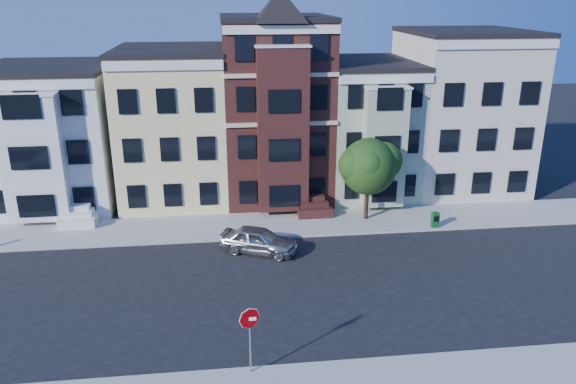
{
  "coord_description": "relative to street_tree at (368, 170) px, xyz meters",
  "views": [
    {
      "loc": [
        -3.69,
        -24.09,
        13.72
      ],
      "look_at": [
        -0.54,
        2.41,
        4.2
      ],
      "focal_mm": 35.0,
      "sensor_mm": 36.0,
      "label": 1
    }
  ],
  "objects": [
    {
      "name": "newspaper_box",
      "position": [
        3.84,
        -1.85,
        -2.73
      ],
      "size": [
        0.42,
        0.38,
        0.94
      ],
      "primitive_type": "cube",
      "rotation": [
        0.0,
        0.0,
        -0.0
      ],
      "color": "#115C23",
      "rests_on": "far_sidewalk"
    },
    {
      "name": "house_brown",
      "position": [
        -5.13,
        6.35,
        2.65
      ],
      "size": [
        7.0,
        9.0,
        12.0
      ],
      "primitive_type": "cube",
      "color": "#391916",
      "rests_on": "ground"
    },
    {
      "name": "house_cream",
      "position": [
        8.37,
        6.35,
        2.15
      ],
      "size": [
        8.0,
        9.0,
        11.0
      ],
      "primitive_type": "cube",
      "color": "beige",
      "rests_on": "ground"
    },
    {
      "name": "stop_sign",
      "position": [
        -8.13,
        -14.45,
        -1.64
      ],
      "size": [
        0.86,
        0.13,
        3.12
      ],
      "primitive_type": null,
      "rotation": [
        0.0,
        0.0,
        -0.02
      ],
      "color": "#BC0004",
      "rests_on": "near_sidewalk"
    },
    {
      "name": "parked_car",
      "position": [
        -7.09,
        -3.8,
        -2.62
      ],
      "size": [
        4.64,
        3.27,
        1.47
      ],
      "primitive_type": "imported",
      "rotation": [
        0.0,
        0.0,
        1.17
      ],
      "color": "#A4A6AA",
      "rests_on": "ground"
    },
    {
      "name": "house_green",
      "position": [
        1.37,
        6.35,
        1.15
      ],
      "size": [
        6.0,
        9.0,
        9.0
      ],
      "primitive_type": "cube",
      "color": "#A0B394",
      "rests_on": "ground"
    },
    {
      "name": "ground",
      "position": [
        -5.13,
        -8.15,
        -3.35
      ],
      "size": [
        120.0,
        120.0,
        0.0
      ],
      "primitive_type": "plane",
      "color": "black"
    },
    {
      "name": "street_tree",
      "position": [
        0.0,
        0.0,
        0.0
      ],
      "size": [
        6.17,
        6.17,
        6.4
      ],
      "primitive_type": null,
      "rotation": [
        0.0,
        0.0,
        -0.13
      ],
      "color": "#29511A",
      "rests_on": "far_sidewalk"
    },
    {
      "name": "far_sidewalk",
      "position": [
        -5.13,
        -0.15,
        -3.27
      ],
      "size": [
        60.0,
        4.0,
        0.15
      ],
      "primitive_type": "cube",
      "color": "#9E9B93",
      "rests_on": "ground"
    },
    {
      "name": "house_white",
      "position": [
        -20.13,
        6.35,
        1.15
      ],
      "size": [
        8.0,
        9.0,
        9.0
      ],
      "primitive_type": "cube",
      "color": "white",
      "rests_on": "ground"
    },
    {
      "name": "house_yellow",
      "position": [
        -12.13,
        6.35,
        1.65
      ],
      "size": [
        7.0,
        9.0,
        10.0
      ],
      "primitive_type": "cube",
      "color": "beige",
      "rests_on": "ground"
    }
  ]
}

